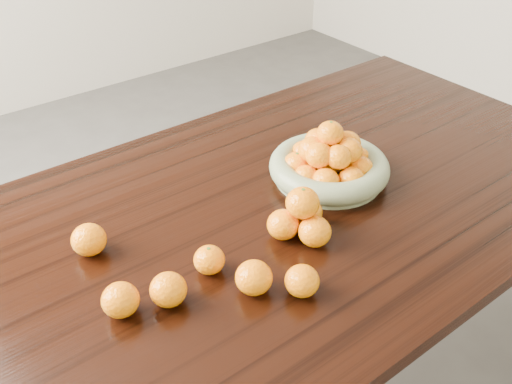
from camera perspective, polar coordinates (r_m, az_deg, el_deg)
dining_table at (r=1.43m, az=0.44°, el=-4.81°), size 2.00×1.00×0.75m
fruit_bowl at (r=1.48m, az=7.34°, el=2.89°), size 0.31×0.31×0.16m
orange_pyramid at (r=1.28m, az=4.60°, el=-2.55°), size 0.15×0.14×0.12m
loose_orange_0 at (r=1.20m, az=-4.70°, el=-6.78°), size 0.07×0.07×0.06m
loose_orange_1 at (r=1.14m, az=-8.76°, el=-9.63°), size 0.07×0.07×0.07m
loose_orange_2 at (r=1.15m, az=-0.22°, el=-8.56°), size 0.08×0.08×0.07m
loose_orange_3 at (r=1.29m, az=-16.37°, el=-4.60°), size 0.08×0.08×0.07m
loose_orange_4 at (r=1.15m, az=4.62°, el=-8.86°), size 0.07×0.07×0.07m
loose_orange_5 at (r=1.14m, az=-13.41°, el=-10.46°), size 0.07×0.07×0.07m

